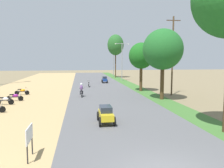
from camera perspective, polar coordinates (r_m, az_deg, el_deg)
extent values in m
cylinder|color=black|center=(21.24, -26.11, -5.81)|extent=(0.56, 0.06, 0.56)
cylinder|color=#A5A8AD|center=(21.20, -26.30, -5.09)|extent=(0.26, 0.05, 0.68)
cylinder|color=black|center=(21.16, -26.50, -4.11)|extent=(0.04, 0.54, 0.04)
cylinder|color=black|center=(24.56, -24.26, -4.17)|extent=(0.56, 0.06, 0.56)
cube|color=#333338|center=(24.71, -25.66, -3.75)|extent=(1.12, 0.12, 0.12)
ellipsoid|color=silver|center=(24.67, -25.50, -3.43)|extent=(0.64, 0.28, 0.32)
cube|color=black|center=(24.76, -26.31, -3.15)|extent=(0.44, 0.20, 0.10)
cylinder|color=#A5A8AD|center=(24.53, -24.42, -3.55)|extent=(0.26, 0.05, 0.68)
cylinder|color=black|center=(24.50, -24.59, -2.69)|extent=(0.04, 0.54, 0.04)
cylinder|color=black|center=(26.39, -22.18, -3.40)|extent=(0.56, 0.06, 0.56)
cylinder|color=black|center=(26.72, -24.76, -3.39)|extent=(0.56, 0.06, 0.56)
cube|color=#333338|center=(26.52, -23.49, -3.01)|extent=(1.12, 0.12, 0.12)
ellipsoid|color=#8C1E8C|center=(26.48, -23.34, -2.71)|extent=(0.64, 0.28, 0.32)
cube|color=black|center=(26.56, -24.10, -2.46)|extent=(0.44, 0.20, 0.10)
cylinder|color=#A5A8AD|center=(26.36, -22.33, -2.82)|extent=(0.26, 0.05, 0.68)
cylinder|color=black|center=(26.33, -22.49, -2.02)|extent=(0.04, 0.54, 0.04)
cylinder|color=black|center=(30.64, -20.77, -2.07)|extent=(0.56, 0.06, 0.56)
cylinder|color=black|center=(30.93, -23.01, -2.08)|extent=(0.56, 0.06, 0.56)
cube|color=#333338|center=(30.76, -21.91, -1.74)|extent=(1.12, 0.12, 0.12)
ellipsoid|color=orange|center=(30.72, -21.77, -1.48)|extent=(0.64, 0.28, 0.32)
cube|color=black|center=(30.79, -22.43, -1.27)|extent=(0.44, 0.20, 0.10)
cylinder|color=#A5A8AD|center=(30.62, -20.89, -1.57)|extent=(0.26, 0.05, 0.68)
cylinder|color=black|center=(30.58, -21.03, -0.88)|extent=(0.04, 0.54, 0.04)
cylinder|color=#262628|center=(10.71, -20.70, -16.50)|extent=(0.06, 0.06, 0.80)
cylinder|color=#262628|center=(11.62, -19.62, -14.63)|extent=(0.06, 0.06, 0.80)
cube|color=white|center=(10.91, -20.28, -11.86)|extent=(0.04, 1.30, 0.70)
cylinder|color=#4C351E|center=(25.88, 12.62, 0.98)|extent=(0.43, 0.43, 4.37)
ellipsoid|color=#1F5F25|center=(25.81, 12.80, 8.59)|extent=(4.45, 4.45, 4.54)
cylinder|color=#4C351E|center=(32.26, 7.36, 1.77)|extent=(0.41, 0.41, 4.02)
ellipsoid|color=#195D1A|center=(32.17, 7.44, 7.15)|extent=(3.51, 3.51, 3.69)
cylinder|color=#4C351E|center=(56.44, 0.90, 5.06)|extent=(0.26, 0.26, 6.73)
ellipsoid|color=#255C25|center=(56.55, 0.91, 9.90)|extent=(4.02, 4.02, 5.12)
cylinder|color=gray|center=(48.29, 2.55, 5.63)|extent=(0.16, 0.16, 8.01)
cylinder|color=gray|center=(48.28, 1.74, 10.21)|extent=(1.40, 0.08, 0.08)
ellipsoid|color=silver|center=(48.16, 0.91, 10.14)|extent=(0.36, 0.20, 0.14)
cylinder|color=gray|center=(48.54, 3.39, 10.18)|extent=(1.40, 0.08, 0.08)
ellipsoid|color=silver|center=(48.68, 4.21, 10.08)|extent=(0.36, 0.20, 0.14)
cylinder|color=gray|center=(60.45, 0.34, 5.86)|extent=(0.16, 0.16, 8.26)
cylinder|color=gray|center=(60.46, -0.32, 9.63)|extent=(1.40, 0.08, 0.08)
ellipsoid|color=silver|center=(60.36, -0.99, 9.57)|extent=(0.36, 0.20, 0.14)
cylinder|color=gray|center=(60.67, 1.00, 9.62)|extent=(1.40, 0.08, 0.08)
ellipsoid|color=silver|center=(60.78, 1.66, 9.55)|extent=(0.36, 0.20, 0.14)
cylinder|color=brown|center=(29.39, 15.11, 6.77)|extent=(0.20, 0.20, 9.86)
cube|color=#473323|center=(29.78, 15.36, 15.32)|extent=(1.80, 0.10, 0.10)
cube|color=gold|center=(15.93, -1.59, -7.87)|extent=(0.88, 2.25, 0.44)
cube|color=#232B38|center=(15.93, -1.63, -6.32)|extent=(0.81, 1.30, 0.40)
cylinder|color=black|center=(16.73, -3.61, -8.09)|extent=(0.11, 0.64, 0.64)
cylinder|color=black|center=(16.83, -0.22, -7.98)|extent=(0.11, 0.64, 0.64)
cylinder|color=black|center=(15.17, -3.10, -9.59)|extent=(0.11, 0.64, 0.64)
cylinder|color=black|center=(15.28, 0.65, -9.45)|extent=(0.11, 0.64, 0.64)
cube|color=navy|center=(43.44, -1.89, 1.07)|extent=(0.84, 1.95, 0.50)
cube|color=#232B38|center=(43.45, -1.90, 1.67)|extent=(0.77, 1.10, 0.40)
cylinder|color=black|center=(42.83, -1.16, 0.63)|extent=(0.10, 0.60, 0.60)
cylinder|color=black|center=(42.72, -2.41, 0.61)|extent=(0.10, 0.60, 0.60)
cylinder|color=black|center=(44.22, -1.38, 0.80)|extent=(0.10, 0.60, 0.60)
cylinder|color=black|center=(44.11, -2.60, 0.78)|extent=(0.10, 0.60, 0.60)
cylinder|color=black|center=(28.11, -7.77, -2.39)|extent=(0.06, 0.56, 0.56)
cylinder|color=black|center=(26.89, -7.75, -2.78)|extent=(0.06, 0.56, 0.56)
cube|color=#333338|center=(27.47, -7.77, -2.21)|extent=(0.12, 1.12, 0.12)
ellipsoid|color=silver|center=(27.53, -7.77, -1.90)|extent=(0.28, 0.64, 0.32)
cube|color=black|center=(27.16, -7.77, -1.75)|extent=(0.20, 0.44, 0.10)
cylinder|color=#A5A8AD|center=(28.02, -7.78, -1.86)|extent=(0.05, 0.26, 0.68)
cylinder|color=black|center=(27.91, -7.79, -1.12)|extent=(0.54, 0.04, 0.04)
ellipsoid|color=#724C8C|center=(27.19, -7.78, -0.89)|extent=(0.36, 0.28, 0.64)
sphere|color=white|center=(27.18, -7.80, -0.05)|extent=(0.28, 0.28, 0.28)
cylinder|color=#2D2D38|center=(27.37, -8.06, -2.20)|extent=(0.12, 0.12, 0.48)
cylinder|color=#2D2D38|center=(27.37, -7.47, -2.19)|extent=(0.12, 0.12, 0.48)
cylinder|color=black|center=(37.88, -5.99, -0.16)|extent=(0.06, 0.56, 0.56)
cylinder|color=black|center=(36.65, -5.91, -0.37)|extent=(0.06, 0.56, 0.56)
cube|color=#333338|center=(37.24, -5.95, 0.01)|extent=(0.12, 1.12, 0.12)
ellipsoid|color=silver|center=(37.31, -5.96, 0.23)|extent=(0.28, 0.64, 0.32)
cube|color=black|center=(36.94, -5.94, 0.36)|extent=(0.20, 0.44, 0.10)
cylinder|color=#A5A8AD|center=(37.79, -5.99, 0.23)|extent=(0.05, 0.26, 0.68)
cylinder|color=black|center=(37.69, -5.99, 0.78)|extent=(0.54, 0.04, 0.04)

